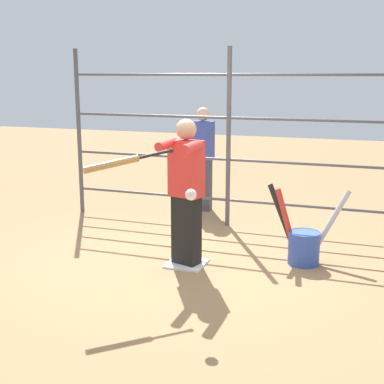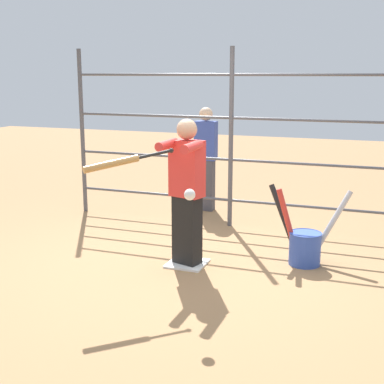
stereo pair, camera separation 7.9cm
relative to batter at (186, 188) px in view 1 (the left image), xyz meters
The scene contains 8 objects.
ground_plane 0.84m from the batter, 90.00° to the right, with size 24.00×24.00×0.00m, color #9E754C.
home_plate 0.83m from the batter, 90.00° to the right, with size 0.40×0.40×0.02m.
fence_backstop 1.65m from the batter, 90.00° to the right, with size 4.54×0.06×2.35m.
batter is the anchor object (origin of this frame).
baseball_bat_swinging 0.96m from the batter, 67.19° to the left, with size 0.61×0.72×0.17m.
softball_in_flight 1.10m from the batter, 112.54° to the left, with size 0.10×0.10×0.10m.
bat_bucket 1.41m from the batter, 157.91° to the right, with size 0.91×0.54×0.83m.
bystander_behind_fence 2.38m from the batter, 75.78° to the right, with size 0.32×0.20×1.53m.
Camera 1 is at (-1.88, 5.11, 2.01)m, focal length 50.00 mm.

